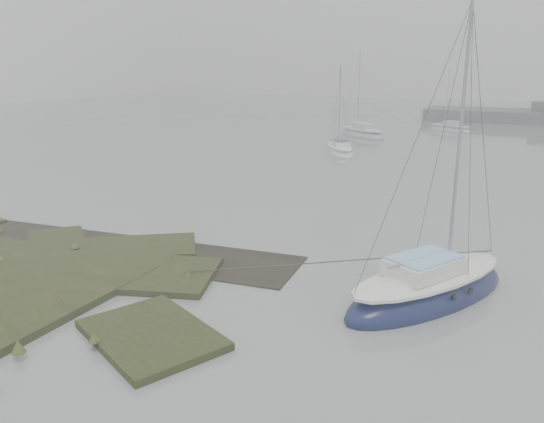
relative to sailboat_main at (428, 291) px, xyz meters
The scene contains 5 objects.
ground 25.98m from the sailboat_main, 103.69° to the left, with size 160.00×160.00×0.00m, color slate.
sailboat_main is the anchor object (origin of this frame).
sailboat_white 26.18m from the sailboat_main, 114.33° to the left, with size 4.02×5.15×7.09m.
sailboat_far_a 36.91m from the sailboat_main, 109.50° to the left, with size 6.09×5.26×8.61m.
sailboat_far_c 43.49m from the sailboat_main, 97.15° to the left, with size 5.13×3.71×6.96m.
Camera 1 is at (8.25, -9.71, 6.40)m, focal length 35.00 mm.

